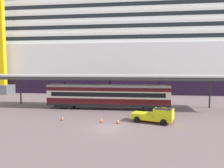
% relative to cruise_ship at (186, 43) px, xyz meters
% --- Properties ---
extents(ground_plane, '(400.00, 400.00, 0.00)m').
position_rel_cruise_ship_xyz_m(ground_plane, '(-18.64, -45.88, -15.03)').
color(ground_plane, '#715E61').
extents(cruise_ship, '(177.62, 30.58, 44.21)m').
position_rel_cruise_ship_xyz_m(cruise_ship, '(0.00, 0.00, 0.00)').
color(cruise_ship, black).
rests_on(cruise_ship, ground).
extents(platform_canopy, '(43.56, 5.98, 5.75)m').
position_rel_cruise_ship_xyz_m(platform_canopy, '(-20.22, -34.44, -9.51)').
color(platform_canopy, '#B6B6B6').
rests_on(platform_canopy, ground).
extents(train_carriage, '(20.36, 2.81, 4.11)m').
position_rel_cruise_ship_xyz_m(train_carriage, '(-20.22, -34.85, -12.73)').
color(train_carriage, black).
rests_on(train_carriage, ground).
extents(service_truck, '(5.57, 3.52, 2.02)m').
position_rel_cruise_ship_xyz_m(service_truck, '(-12.94, -42.94, -14.04)').
color(service_truck, yellow).
rests_on(service_truck, ground).
extents(traffic_cone_near, '(0.36, 0.36, 0.71)m').
position_rel_cruise_ship_xyz_m(traffic_cone_near, '(-19.82, -43.56, -14.68)').
color(traffic_cone_near, black).
rests_on(traffic_cone_near, ground).
extents(traffic_cone_mid, '(0.36, 0.36, 0.70)m').
position_rel_cruise_ship_xyz_m(traffic_cone_mid, '(-17.67, -43.90, -14.69)').
color(traffic_cone_mid, black).
rests_on(traffic_cone_mid, ground).
extents(traffic_cone_far, '(0.36, 0.36, 0.62)m').
position_rel_cruise_ship_xyz_m(traffic_cone_far, '(-25.15, -43.10, -14.73)').
color(traffic_cone_far, black).
rests_on(traffic_cone_far, ground).
extents(dockside_crane, '(15.08, 4.40, 55.39)m').
position_rel_cruise_ship_xyz_m(dockside_crane, '(-50.59, -17.10, 2.81)').
color(dockside_crane, '#595960').
rests_on(dockside_crane, ground).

